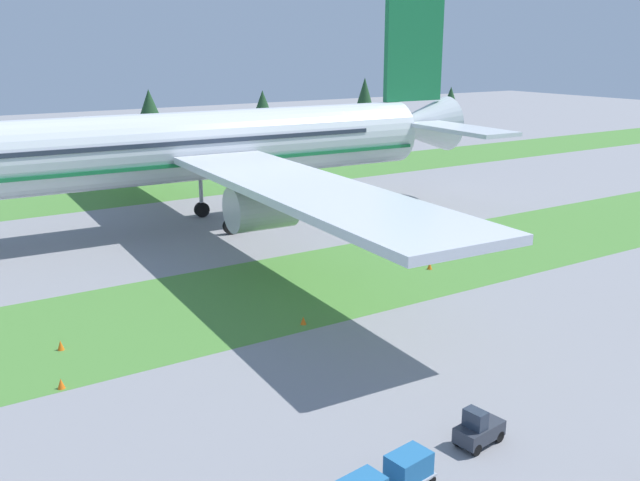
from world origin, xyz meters
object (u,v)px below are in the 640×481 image
(taxiway_marker_0, at_px, (430,266))
(taxiway_marker_1, at_px, (61,345))
(taxiway_marker_2, at_px, (61,384))
(taxiway_marker_3, at_px, (303,320))
(airliner, at_px, (191,146))
(cargo_dolly_lead, at_px, (409,466))
(baggage_tug, at_px, (478,430))

(taxiway_marker_0, height_order, taxiway_marker_1, taxiway_marker_1)
(taxiway_marker_2, xyz_separation_m, taxiway_marker_3, (16.63, 0.66, -0.02))
(airliner, bearing_deg, taxiway_marker_3, 174.92)
(taxiway_marker_0, bearing_deg, cargo_dolly_lead, -132.85)
(cargo_dolly_lead, bearing_deg, baggage_tug, 90.00)
(taxiway_marker_0, xyz_separation_m, taxiway_marker_2, (-32.45, -5.40, -0.02))
(baggage_tug, distance_m, taxiway_marker_2, 23.36)
(cargo_dolly_lead, height_order, taxiway_marker_3, cargo_dolly_lead)
(taxiway_marker_0, bearing_deg, baggage_tug, -126.28)
(taxiway_marker_1, bearing_deg, taxiway_marker_0, -0.05)
(cargo_dolly_lead, xyz_separation_m, taxiway_marker_3, (5.61, 18.36, -0.63))
(taxiway_marker_0, height_order, taxiway_marker_3, taxiway_marker_0)
(taxiway_marker_2, bearing_deg, baggage_tug, -46.77)
(airliner, distance_m, taxiway_marker_1, 32.28)
(baggage_tug, height_order, cargo_dolly_lead, baggage_tug)
(taxiway_marker_2, bearing_deg, taxiway_marker_1, 77.53)
(taxiway_marker_0, relative_size, taxiway_marker_2, 1.06)
(taxiway_marker_3, bearing_deg, airliner, 82.22)
(baggage_tug, bearing_deg, taxiway_marker_0, 135.88)
(taxiway_marker_2, relative_size, taxiway_marker_3, 1.07)
(taxiway_marker_1, bearing_deg, taxiway_marker_2, -102.47)
(taxiway_marker_0, distance_m, taxiway_marker_2, 32.89)
(airliner, height_order, taxiway_marker_0, airliner)
(airliner, height_order, taxiway_marker_1, airliner)
(taxiway_marker_0, xyz_separation_m, taxiway_marker_1, (-31.25, 0.03, 0.00))
(cargo_dolly_lead, xyz_separation_m, taxiway_marker_1, (-9.82, 23.13, -0.59))
(cargo_dolly_lead, height_order, taxiway_marker_0, cargo_dolly_lead)
(cargo_dolly_lead, bearing_deg, taxiway_marker_3, 155.16)
(baggage_tug, xyz_separation_m, taxiway_marker_3, (0.63, 17.67, -0.52))
(taxiway_marker_2, height_order, taxiway_marker_3, taxiway_marker_2)
(baggage_tug, relative_size, taxiway_marker_3, 4.75)
(taxiway_marker_1, distance_m, taxiway_marker_3, 16.15)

